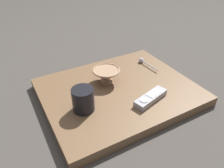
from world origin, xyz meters
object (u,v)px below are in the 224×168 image
at_px(teaspoon, 143,61).
at_px(tv_remote_near, 151,98).
at_px(cereal_bowl, 106,75).
at_px(coffee_mug, 83,99).

height_order(teaspoon, tv_remote_near, tv_remote_near).
xyz_separation_m(cereal_bowl, coffee_mug, (0.16, 0.12, 0.01)).
relative_size(cereal_bowl, coffee_mug, 1.18).
distance_m(coffee_mug, tv_remote_near, 0.27).
relative_size(teaspoon, tv_remote_near, 0.83).
distance_m(cereal_bowl, coffee_mug, 0.20).
relative_size(coffee_mug, teaspoon, 0.76).
xyz_separation_m(cereal_bowl, tv_remote_near, (-0.09, 0.21, -0.02)).
bearing_deg(teaspoon, cereal_bowl, 13.69).
bearing_deg(teaspoon, coffee_mug, 24.14).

